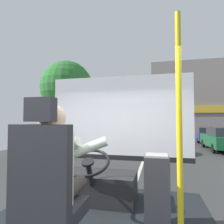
{
  "coord_description": "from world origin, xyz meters",
  "views": [
    {
      "loc": [
        0.66,
        -1.75,
        1.93
      ],
      "look_at": [
        0.04,
        0.89,
        2.04
      ],
      "focal_mm": 31.01,
      "sensor_mm": 36.0,
      "label": 1
    }
  ],
  "objects_px": {
    "driver_seat": "(47,196)",
    "bus_driver": "(54,165)",
    "parked_car_green": "(223,139)",
    "parked_car_blue": "(205,134)",
    "fare_box": "(157,190)",
    "steering_console": "(97,185)",
    "handrail_pole": "(180,141)"
  },
  "relations": [
    {
      "from": "bus_driver",
      "to": "steering_console",
      "type": "height_order",
      "value": "bus_driver"
    },
    {
      "from": "fare_box",
      "to": "parked_car_blue",
      "type": "xyz_separation_m",
      "value": [
        4.22,
        16.52,
        -0.48
      ]
    },
    {
      "from": "parked_car_green",
      "to": "parked_car_blue",
      "type": "bearing_deg",
      "value": 88.98
    },
    {
      "from": "parked_car_green",
      "to": "parked_car_blue",
      "type": "distance_m",
      "value": 5.1
    },
    {
      "from": "driver_seat",
      "to": "parked_car_green",
      "type": "height_order",
      "value": "driver_seat"
    },
    {
      "from": "fare_box",
      "to": "driver_seat",
      "type": "bearing_deg",
      "value": -134.64
    },
    {
      "from": "driver_seat",
      "to": "bus_driver",
      "type": "xyz_separation_m",
      "value": [
        0.0,
        0.11,
        0.21
      ]
    },
    {
      "from": "driver_seat",
      "to": "bus_driver",
      "type": "relative_size",
      "value": 1.62
    },
    {
      "from": "steering_console",
      "to": "parked_car_green",
      "type": "height_order",
      "value": "steering_console"
    },
    {
      "from": "steering_console",
      "to": "parked_car_blue",
      "type": "xyz_separation_m",
      "value": [
        5.06,
        16.05,
        -0.31
      ]
    },
    {
      "from": "handrail_pole",
      "to": "parked_car_blue",
      "type": "distance_m",
      "value": 17.71
    },
    {
      "from": "driver_seat",
      "to": "parked_car_green",
      "type": "bearing_deg",
      "value": 67.96
    },
    {
      "from": "parked_car_green",
      "to": "steering_console",
      "type": "bearing_deg",
      "value": -114.41
    },
    {
      "from": "parked_car_green",
      "to": "parked_car_blue",
      "type": "xyz_separation_m",
      "value": [
        0.09,
        5.09,
        -0.09
      ]
    },
    {
      "from": "parked_car_blue",
      "to": "steering_console",
      "type": "bearing_deg",
      "value": -107.51
    },
    {
      "from": "bus_driver",
      "to": "handrail_pole",
      "type": "relative_size",
      "value": 0.41
    },
    {
      "from": "driver_seat",
      "to": "parked_car_blue",
      "type": "bearing_deg",
      "value": 73.75
    },
    {
      "from": "bus_driver",
      "to": "steering_console",
      "type": "xyz_separation_m",
      "value": [
        -0.0,
        1.22,
        -0.56
      ]
    },
    {
      "from": "driver_seat",
      "to": "handrail_pole",
      "type": "height_order",
      "value": "handrail_pole"
    },
    {
      "from": "steering_console",
      "to": "driver_seat",
      "type": "bearing_deg",
      "value": -90.0
    },
    {
      "from": "fare_box",
      "to": "parked_car_green",
      "type": "relative_size",
      "value": 0.19
    },
    {
      "from": "bus_driver",
      "to": "parked_car_green",
      "type": "bearing_deg",
      "value": 67.78
    },
    {
      "from": "fare_box",
      "to": "parked_car_green",
      "type": "distance_m",
      "value": 12.16
    },
    {
      "from": "handrail_pole",
      "to": "parked_car_green",
      "type": "bearing_deg",
      "value": 71.89
    },
    {
      "from": "bus_driver",
      "to": "handrail_pole",
      "type": "bearing_deg",
      "value": 3.5
    },
    {
      "from": "steering_console",
      "to": "parked_car_blue",
      "type": "distance_m",
      "value": 16.83
    },
    {
      "from": "bus_driver",
      "to": "parked_car_green",
      "type": "height_order",
      "value": "bus_driver"
    },
    {
      "from": "steering_console",
      "to": "parked_car_green",
      "type": "xyz_separation_m",
      "value": [
        4.97,
        10.95,
        -0.23
      ]
    },
    {
      "from": "driver_seat",
      "to": "handrail_pole",
      "type": "xyz_separation_m",
      "value": [
        1.01,
        0.17,
        0.43
      ]
    },
    {
      "from": "handrail_pole",
      "to": "parked_car_green",
      "type": "relative_size",
      "value": 0.49
    },
    {
      "from": "parked_car_green",
      "to": "fare_box",
      "type": "bearing_deg",
      "value": -109.88
    },
    {
      "from": "bus_driver",
      "to": "fare_box",
      "type": "xyz_separation_m",
      "value": [
        0.84,
        0.74,
        -0.4
      ]
    }
  ]
}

